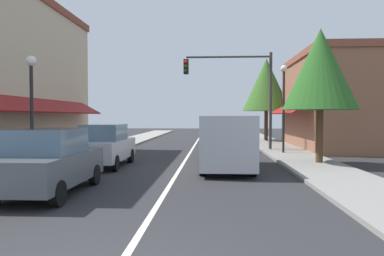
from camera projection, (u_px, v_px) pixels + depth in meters
ground_plane at (191, 150)px, 22.37m from camera, size 80.00×80.00×0.00m
sidewalk_left at (103, 149)px, 22.68m from camera, size 2.60×56.00×0.12m
sidewalk_right at (282, 150)px, 22.05m from camera, size 2.60×56.00×0.12m
lane_center_stripe at (191, 150)px, 22.37m from camera, size 0.14×52.00×0.01m
storefront_right_block at (343, 102)px, 23.71m from camera, size 7.26×10.20×6.08m
parked_car_nearest_left at (49, 162)px, 9.80m from camera, size 1.81×4.12×1.77m
parked_car_second_left at (105, 146)px, 15.21m from camera, size 1.80×4.11×1.77m
van_in_lane at (226, 140)px, 14.38m from camera, size 2.01×5.18×2.12m
traffic_signal_mast_arm at (241, 84)px, 22.01m from camera, size 5.35×0.50×5.95m
street_lamp_left_near at (32, 94)px, 12.74m from camera, size 0.36×0.36×4.22m
street_lamp_right_mid at (284, 95)px, 19.78m from camera, size 0.36×0.36×4.88m
tree_right_near at (320, 69)px, 15.52m from camera, size 3.16×3.16×5.86m
tree_right_far at (266, 85)px, 29.89m from camera, size 3.92×3.92×6.85m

